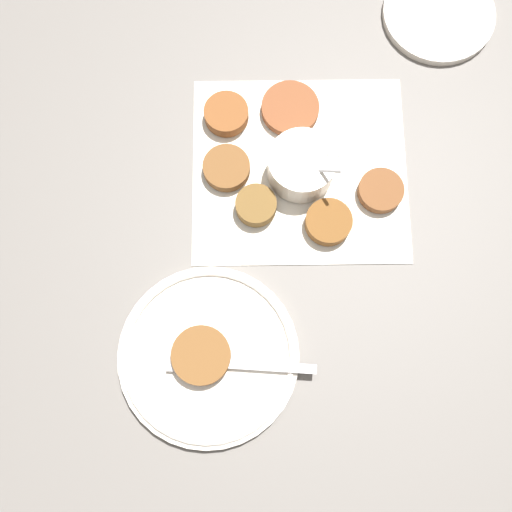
# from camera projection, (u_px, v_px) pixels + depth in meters

# --- Properties ---
(ground_plane) EXTENTS (4.00, 4.00, 0.00)m
(ground_plane) POSITION_uv_depth(u_px,v_px,m) (288.00, 155.00, 0.86)
(ground_plane) COLOR #605B56
(napkin) EXTENTS (0.35, 0.33, 0.00)m
(napkin) POSITION_uv_depth(u_px,v_px,m) (300.00, 169.00, 0.85)
(napkin) COLOR silver
(napkin) RESTS_ON ground_plane
(sauce_bowl) EXTENTS (0.10, 0.09, 0.09)m
(sauce_bowl) POSITION_uv_depth(u_px,v_px,m) (302.00, 166.00, 0.82)
(sauce_bowl) COLOR silver
(sauce_bowl) RESTS_ON napkin
(fritter_0) EXTENTS (0.07, 0.07, 0.02)m
(fritter_0) POSITION_uv_depth(u_px,v_px,m) (227.00, 168.00, 0.84)
(fritter_0) COLOR brown
(fritter_0) RESTS_ON napkin
(fritter_1) EXTENTS (0.06, 0.06, 0.02)m
(fritter_1) POSITION_uv_depth(u_px,v_px,m) (226.00, 114.00, 0.85)
(fritter_1) COLOR brown
(fritter_1) RESTS_ON napkin
(fritter_2) EXTENTS (0.08, 0.08, 0.01)m
(fritter_2) POSITION_uv_depth(u_px,v_px,m) (290.00, 109.00, 0.86)
(fritter_2) COLOR brown
(fritter_2) RESTS_ON napkin
(fritter_3) EXTENTS (0.06, 0.06, 0.02)m
(fritter_3) POSITION_uv_depth(u_px,v_px,m) (328.00, 222.00, 0.82)
(fritter_3) COLOR brown
(fritter_3) RESTS_ON napkin
(fritter_4) EXTENTS (0.06, 0.06, 0.02)m
(fritter_4) POSITION_uv_depth(u_px,v_px,m) (381.00, 191.00, 0.83)
(fritter_4) COLOR brown
(fritter_4) RESTS_ON napkin
(fritter_5) EXTENTS (0.06, 0.06, 0.02)m
(fritter_5) POSITION_uv_depth(u_px,v_px,m) (256.00, 206.00, 0.82)
(fritter_5) COLOR brown
(fritter_5) RESTS_ON napkin
(serving_plate) EXTENTS (0.24, 0.24, 0.02)m
(serving_plate) POSITION_uv_depth(u_px,v_px,m) (209.00, 356.00, 0.78)
(serving_plate) COLOR silver
(serving_plate) RESTS_ON ground_plane
(fritter_on_plate) EXTENTS (0.08, 0.08, 0.01)m
(fritter_on_plate) POSITION_uv_depth(u_px,v_px,m) (201.00, 355.00, 0.76)
(fritter_on_plate) COLOR brown
(fritter_on_plate) RESTS_ON serving_plate
(fork) EXTENTS (0.19, 0.07, 0.00)m
(fork) POSITION_uv_depth(u_px,v_px,m) (225.00, 363.00, 0.77)
(fork) COLOR silver
(fork) RESTS_ON serving_plate
(extra_saucer) EXTENTS (0.17, 0.17, 0.01)m
(extra_saucer) POSITION_uv_depth(u_px,v_px,m) (439.00, 14.00, 0.90)
(extra_saucer) COLOR silver
(extra_saucer) RESTS_ON ground_plane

